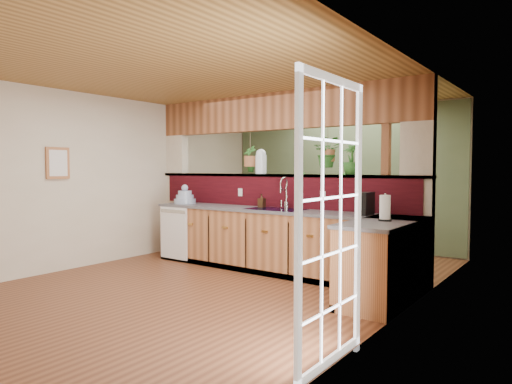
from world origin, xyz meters
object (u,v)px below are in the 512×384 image
Objects in this scene: dish_stack at (185,198)px; faucet at (285,192)px; coffee_maker at (365,205)px; glass_jar at (261,161)px; paper_towel at (385,208)px; soap_dispenser at (262,201)px; shelving_console at (318,220)px.

faucet is at bearing 5.41° from dish_stack.
glass_jar is at bearing 171.39° from coffee_maker.
dish_stack is at bearing 172.48° from paper_towel.
dish_stack is 1.78× the size of soap_dispenser.
faucet reaches higher than dish_stack.
coffee_maker is 0.63m from paper_towel.
coffee_maker is at bearing -45.32° from shelving_console.
glass_jar reaches higher than soap_dispenser.
paper_towel is at bearing -20.58° from glass_jar.
faucet is 0.75m from glass_jar.
paper_towel is at bearing -20.49° from faucet.
faucet is 1.49× the size of paper_towel.
paper_towel reaches higher than coffee_maker.
faucet is at bearing -20.85° from glass_jar.
coffee_maker is 0.74× the size of glass_jar.
glass_jar is (-1.85, 0.39, 0.55)m from coffee_maker.
coffee_maker is (1.28, -0.18, -0.11)m from faucet.
faucet is 2.29m from shelving_console.
soap_dispenser is (-0.37, -0.05, -0.14)m from faucet.
soap_dispenser reaches higher than shelving_console.
paper_towel is 0.23× the size of shelving_console.
glass_jar reaches higher than dish_stack.
soap_dispenser is 0.67m from glass_jar.
dish_stack is 0.93× the size of glass_jar.
paper_towel reaches higher than soap_dispenser.
paper_towel reaches higher than shelving_console.
glass_jar is (-2.28, 0.86, 0.54)m from paper_towel.
faucet is 1.30m from coffee_maker.
paper_towel is at bearing -44.69° from shelving_console.
dish_stack is (-1.82, -0.17, -0.15)m from faucet.
glass_jar reaches higher than paper_towel.
glass_jar is (-0.57, 0.22, 0.44)m from faucet.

